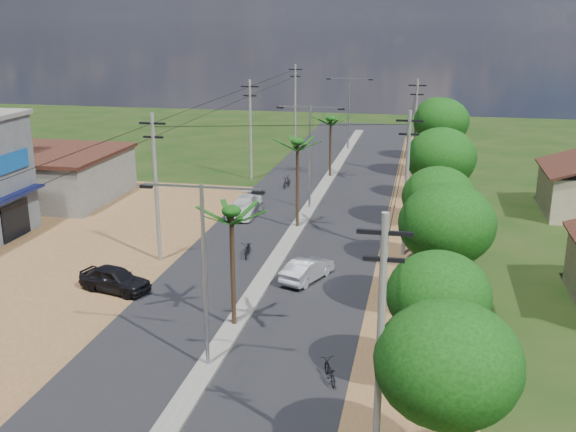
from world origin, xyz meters
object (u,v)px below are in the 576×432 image
at_px(car_silver_mid, 307,270).
at_px(car_parked_dark, 115,280).
at_px(moto_rider_east, 330,372).
at_px(car_white_far, 245,207).

bearing_deg(car_silver_mid, car_parked_dark, 41.94).
relative_size(car_silver_mid, moto_rider_east, 2.38).
bearing_deg(moto_rider_east, car_white_far, -89.11).
bearing_deg(car_white_far, moto_rider_east, -66.24).
xyz_separation_m(car_white_far, moto_rider_east, (9.65, -22.45, -0.27)).
distance_m(car_white_far, car_parked_dark, 15.78).
bearing_deg(moto_rider_east, car_silver_mid, -97.53).
height_order(car_silver_mid, car_parked_dark, car_parked_dark).
bearing_deg(car_parked_dark, car_silver_mid, -55.78).
height_order(car_silver_mid, moto_rider_east, car_silver_mid).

